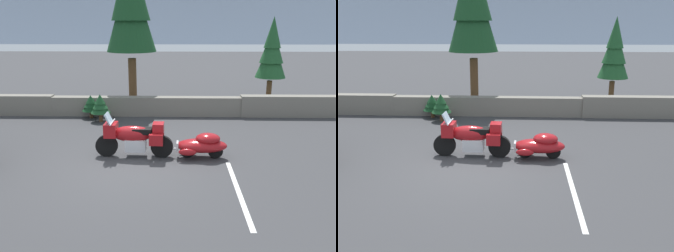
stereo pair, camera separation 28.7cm
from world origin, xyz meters
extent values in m
plane|color=#38383A|center=(0.00, 0.00, 0.00)|extent=(80.00, 80.00, 0.00)
cube|color=slate|center=(0.00, 5.69, 0.41)|extent=(8.00, 0.48, 0.81)
cube|color=#99A8BF|center=(0.00, 95.64, 8.00)|extent=(240.00, 80.00, 16.00)
cylinder|color=black|center=(-0.81, 0.77, 0.33)|extent=(0.66, 0.16, 0.66)
cylinder|color=black|center=(0.84, 0.72, 0.33)|extent=(0.66, 0.16, 0.66)
cube|color=silver|center=(0.06, 0.75, 0.38)|extent=(0.61, 0.46, 0.36)
ellipsoid|color=maroon|center=(-0.04, 0.75, 0.71)|extent=(1.21, 0.47, 0.48)
cube|color=maroon|center=(-0.66, 0.77, 0.83)|extent=(0.38, 0.53, 0.40)
cube|color=#9EB7C6|center=(-0.71, 0.77, 1.16)|extent=(0.20, 0.45, 0.34)
cube|color=black|center=(0.26, 0.74, 0.81)|extent=(0.57, 0.38, 0.16)
cube|color=maroon|center=(0.74, 0.73, 0.91)|extent=(0.33, 0.41, 0.28)
cube|color=maroon|center=(0.68, 0.43, 0.63)|extent=(0.40, 0.17, 0.32)
cube|color=maroon|center=(0.70, 1.03, 0.63)|extent=(0.40, 0.17, 0.32)
cylinder|color=silver|center=(-0.61, 0.77, 1.06)|extent=(0.06, 0.70, 0.04)
cylinder|color=silver|center=(-0.76, 0.77, 0.58)|extent=(0.26, 0.08, 0.54)
cylinder|color=black|center=(1.60, 0.70, 0.22)|extent=(0.44, 0.11, 0.44)
cylinder|color=black|center=(2.42, 0.68, 0.22)|extent=(0.44, 0.11, 0.44)
ellipsoid|color=maroon|center=(2.01, 0.69, 0.38)|extent=(1.52, 0.72, 0.40)
ellipsoid|color=maroon|center=(2.19, 0.68, 0.60)|extent=(0.74, 0.58, 0.32)
cube|color=silver|center=(1.30, 0.71, 0.36)|extent=(0.07, 0.32, 0.24)
ellipsoid|color=maroon|center=(1.59, 0.38, 0.28)|extent=(0.52, 0.16, 0.20)
ellipsoid|color=maroon|center=(1.61, 1.02, 0.28)|extent=(0.52, 0.16, 0.20)
cylinder|color=silver|center=(0.91, 0.72, 0.27)|extent=(0.70, 0.07, 0.05)
cylinder|color=brown|center=(-0.72, 7.01, 1.15)|extent=(0.37, 0.37, 2.30)
cone|color=#194723|center=(-0.72, 7.01, 4.42)|extent=(2.20, 2.20, 3.64)
cylinder|color=brown|center=(5.70, 7.77, 0.60)|extent=(0.25, 0.25, 1.19)
cone|color=#1E5128|center=(5.70, 7.77, 2.29)|extent=(1.41, 1.41, 1.88)
cone|color=#1E5128|center=(5.70, 7.77, 2.86)|extent=(1.09, 1.09, 1.65)
cone|color=#1E5128|center=(5.70, 7.77, 3.42)|extent=(0.78, 0.78, 1.41)
cylinder|color=brown|center=(-2.27, 5.23, 0.14)|extent=(0.15, 0.15, 0.28)
cone|color=#143D1E|center=(-2.27, 5.23, 0.54)|extent=(0.76, 0.76, 0.44)
cone|color=#143D1E|center=(-2.27, 5.23, 0.67)|extent=(0.59, 0.59, 0.39)
cone|color=#143D1E|center=(-2.27, 5.23, 0.80)|extent=(0.42, 0.42, 0.33)
cylinder|color=brown|center=(-1.77, 4.67, 0.16)|extent=(0.15, 0.15, 0.32)
cone|color=#194723|center=(-1.77, 4.67, 0.62)|extent=(0.79, 0.79, 0.51)
cone|color=#194723|center=(-1.77, 4.67, 0.77)|extent=(0.61, 0.61, 0.45)
cone|color=#194723|center=(-1.77, 4.67, 0.93)|extent=(0.43, 0.43, 0.38)
cube|color=silver|center=(2.74, -1.50, 0.00)|extent=(0.12, 3.60, 0.01)
camera|label=1|loc=(1.22, -9.43, 3.90)|focal=38.86mm
camera|label=2|loc=(1.51, -9.42, 3.90)|focal=38.86mm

